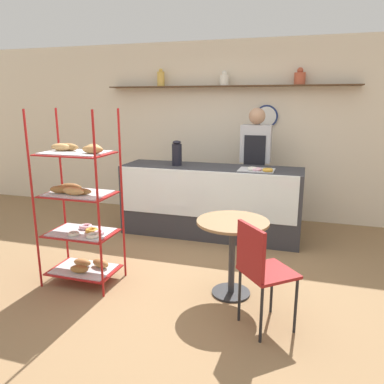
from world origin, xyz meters
name	(u,v)px	position (x,y,z in m)	size (l,w,h in m)	color
ground_plane	(179,276)	(0.00, 0.00, 0.00)	(14.00, 14.00, 0.00)	olive
back_wall	(227,130)	(0.00, 2.38, 1.36)	(10.00, 0.30, 2.70)	beige
display_counter	(210,201)	(0.00, 1.34, 0.48)	(2.42, 0.67, 0.95)	#333338
pastry_rack	(80,208)	(-0.90, -0.39, 0.78)	(0.72, 0.48, 1.74)	#A51919
person_worker	(255,163)	(0.53, 1.82, 0.95)	(0.42, 0.23, 1.72)	#282833
cafe_table	(232,240)	(0.60, -0.20, 0.55)	(0.67, 0.67, 0.74)	#262628
cafe_chair	(260,265)	(0.91, -0.71, 0.56)	(0.54, 0.54, 0.90)	black
coffee_carafe	(177,153)	(-0.47, 1.32, 1.12)	(0.14, 0.14, 0.34)	black
donut_tray_counter	(259,170)	(0.65, 1.21, 0.97)	(0.45, 0.33, 0.05)	silver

